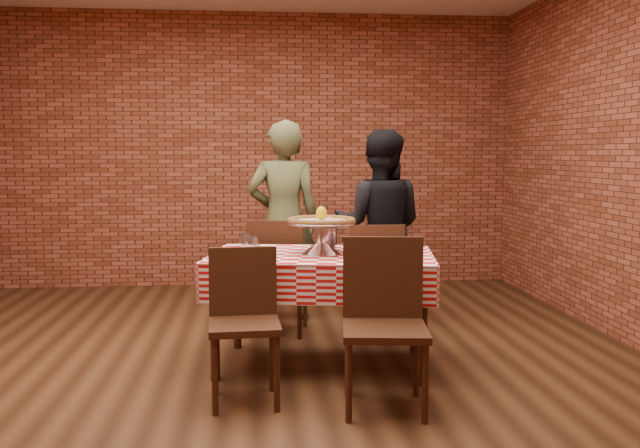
# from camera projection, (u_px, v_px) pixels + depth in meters

# --- Properties ---
(ground) EXTENTS (6.00, 6.00, 0.00)m
(ground) POSITION_uv_depth(u_px,v_px,m) (258.00, 372.00, 4.43)
(ground) COLOR black
(ground) RESTS_ON ground
(back_wall) EXTENTS (5.50, 0.00, 5.50)m
(back_wall) POSITION_uv_depth(u_px,v_px,m) (255.00, 151.00, 7.25)
(back_wall) COLOR brown
(back_wall) RESTS_ON ground
(table) EXTENTS (1.57, 1.10, 0.75)m
(table) POSITION_uv_depth(u_px,v_px,m) (321.00, 310.00, 4.54)
(table) COLOR #3B2010
(table) RESTS_ON ground
(tablecloth) EXTENTS (1.62, 1.14, 0.25)m
(tablecloth) POSITION_uv_depth(u_px,v_px,m) (321.00, 272.00, 4.51)
(tablecloth) COLOR red
(tablecloth) RESTS_ON table
(pizza_stand) EXTENTS (0.65, 0.65, 0.21)m
(pizza_stand) POSITION_uv_depth(u_px,v_px,m) (321.00, 238.00, 4.50)
(pizza_stand) COLOR silver
(pizza_stand) RESTS_ON tablecloth
(pizza) EXTENTS (0.63, 0.63, 0.03)m
(pizza) POSITION_uv_depth(u_px,v_px,m) (321.00, 222.00, 4.49)
(pizza) COLOR beige
(pizza) RESTS_ON pizza_stand
(lemon) EXTENTS (0.10, 0.10, 0.10)m
(lemon) POSITION_uv_depth(u_px,v_px,m) (321.00, 213.00, 4.49)
(lemon) COLOR yellow
(lemon) RESTS_ON pizza
(water_glass_left) EXTENTS (0.09, 0.09, 0.12)m
(water_glass_left) POSITION_uv_depth(u_px,v_px,m) (252.00, 246.00, 4.43)
(water_glass_left) COLOR white
(water_glass_left) RESTS_ON tablecloth
(water_glass_right) EXTENTS (0.09, 0.09, 0.12)m
(water_glass_right) POSITION_uv_depth(u_px,v_px,m) (245.00, 243.00, 4.59)
(water_glass_right) COLOR white
(water_glass_right) RESTS_ON tablecloth
(side_plate) EXTENTS (0.20, 0.20, 0.01)m
(side_plate) POSITION_uv_depth(u_px,v_px,m) (397.00, 255.00, 4.42)
(side_plate) COLOR white
(side_plate) RESTS_ON tablecloth
(sweetener_packet_a) EXTENTS (0.06, 0.05, 0.00)m
(sweetener_packet_a) POSITION_uv_depth(u_px,v_px,m) (407.00, 259.00, 4.27)
(sweetener_packet_a) COLOR white
(sweetener_packet_a) RESTS_ON tablecloth
(sweetener_packet_b) EXTENTS (0.05, 0.04, 0.00)m
(sweetener_packet_b) POSITION_uv_depth(u_px,v_px,m) (410.00, 257.00, 4.34)
(sweetener_packet_b) COLOR white
(sweetener_packet_b) RESTS_ON tablecloth
(condiment_caddy) EXTENTS (0.12, 0.11, 0.14)m
(condiment_caddy) POSITION_uv_depth(u_px,v_px,m) (329.00, 238.00, 4.77)
(condiment_caddy) COLOR silver
(condiment_caddy) RESTS_ON tablecloth
(chair_near_left) EXTENTS (0.42, 0.42, 0.88)m
(chair_near_left) POSITION_uv_depth(u_px,v_px,m) (244.00, 328.00, 3.84)
(chair_near_left) COLOR #3B2010
(chair_near_left) RESTS_ON ground
(chair_near_right) EXTENTS (0.51, 0.51, 0.94)m
(chair_near_right) POSITION_uv_depth(u_px,v_px,m) (385.00, 326.00, 3.74)
(chair_near_right) COLOR #3B2010
(chair_near_right) RESTS_ON ground
(chair_far_left) EXTENTS (0.51, 0.51, 0.91)m
(chair_far_left) POSITION_uv_depth(u_px,v_px,m) (279.00, 276.00, 5.37)
(chair_far_left) COLOR #3B2010
(chair_far_left) RESTS_ON ground
(chair_far_right) EXTENTS (0.42, 0.42, 0.89)m
(chair_far_right) POSITION_uv_depth(u_px,v_px,m) (372.00, 280.00, 5.25)
(chair_far_right) COLOR #3B2010
(chair_far_right) RESTS_ON ground
(diner_olive) EXTENTS (0.63, 0.43, 1.70)m
(diner_olive) POSITION_uv_depth(u_px,v_px,m) (284.00, 220.00, 5.80)
(diner_olive) COLOR #4E522F
(diner_olive) RESTS_ON ground
(diner_black) EXTENTS (0.92, 0.81, 1.62)m
(diner_black) POSITION_uv_depth(u_px,v_px,m) (379.00, 227.00, 5.69)
(diner_black) COLOR black
(diner_black) RESTS_ON ground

